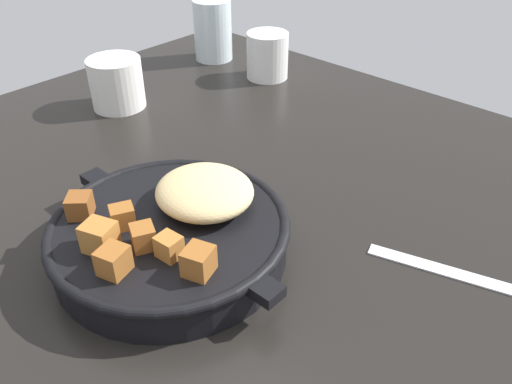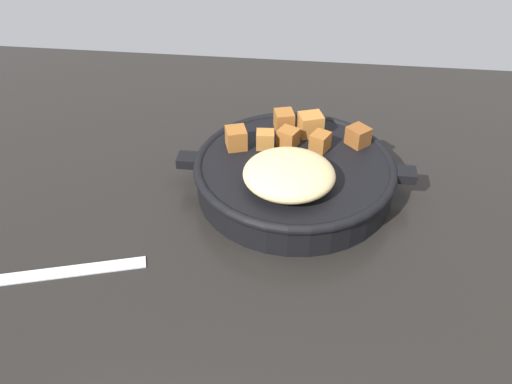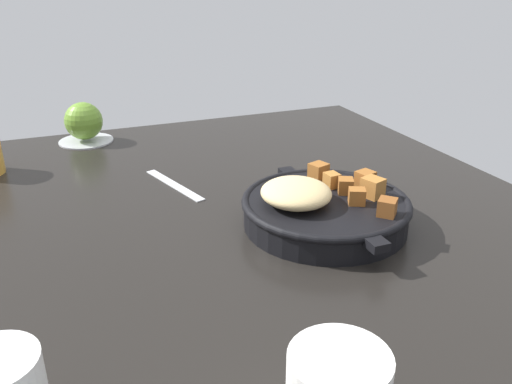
# 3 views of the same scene
# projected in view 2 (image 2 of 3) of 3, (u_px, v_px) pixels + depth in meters

# --- Properties ---
(ground_plane) EXTENTS (1.15, 0.95, 0.02)m
(ground_plane) POSITION_uv_depth(u_px,v_px,m) (246.00, 242.00, 0.64)
(ground_plane) COLOR black
(cast_iron_skillet) EXTENTS (0.29, 0.25, 0.07)m
(cast_iron_skillet) POSITION_uv_depth(u_px,v_px,m) (294.00, 173.00, 0.68)
(cast_iron_skillet) COLOR black
(cast_iron_skillet) RESTS_ON ground_plane
(butter_knife) EXTENTS (0.17, 0.07, 0.00)m
(butter_knife) POSITION_uv_depth(u_px,v_px,m) (63.00, 272.00, 0.58)
(butter_knife) COLOR silver
(butter_knife) RESTS_ON ground_plane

